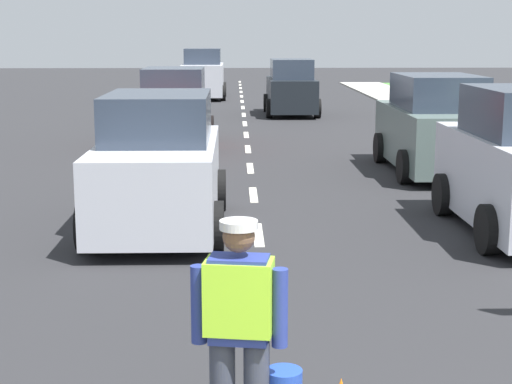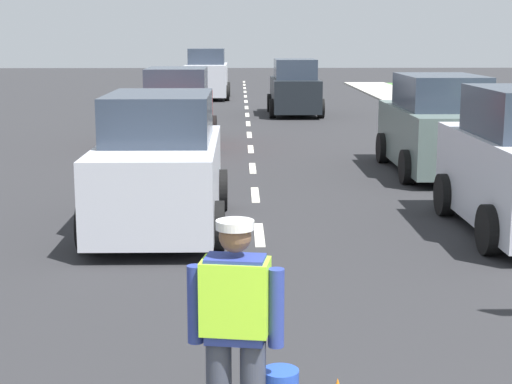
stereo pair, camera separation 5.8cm
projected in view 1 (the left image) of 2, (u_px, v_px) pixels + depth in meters
The scene contains 8 objects.
ground_plane at pixel (246, 134), 23.91m from camera, with size 96.00×96.00×0.00m, color #28282B.
lane_center_line at pixel (244, 119), 28.03m from camera, with size 0.14×46.40×0.01m.
road_worker at pixel (243, 325), 5.54m from camera, with size 0.77×0.36×1.67m.
car_oncoming_second at pixel (174, 110), 21.17m from camera, with size 1.99×3.96×2.04m.
car_oncoming_lead at pixel (159, 167), 12.11m from camera, with size 1.97×4.16×2.03m.
car_oncoming_third at pixel (203, 75), 36.87m from camera, with size 2.09×4.21×2.27m.
car_parked_far at pixel (435, 127), 17.06m from camera, with size 2.03×4.37×2.07m.
car_outgoing_far at pixel (291, 89), 29.38m from camera, with size 1.91×3.90×2.02m.
Camera 1 is at (-0.34, -2.80, 2.89)m, focal length 56.71 mm.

